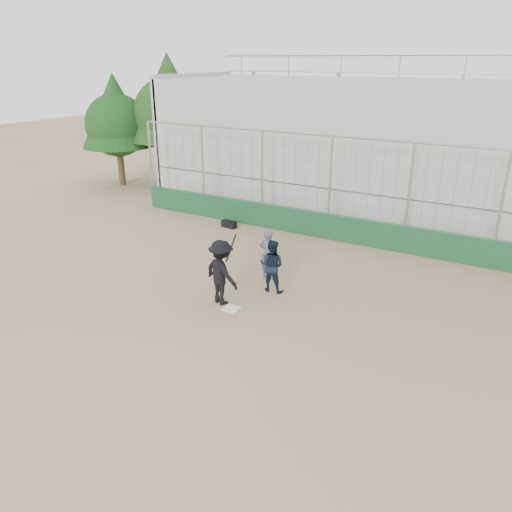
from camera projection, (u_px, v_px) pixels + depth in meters
The scene contains 10 objects.
ground at pixel (231, 309), 14.26m from camera, with size 90.00×90.00×0.00m, color brown.
home_plate at pixel (231, 308), 14.26m from camera, with size 0.44×0.44×0.02m, color white.
backstop at pixel (328, 215), 19.52m from camera, with size 18.10×0.25×4.04m.
bleachers at pixel (373, 146), 22.76m from camera, with size 20.25×6.70×6.98m.
tree_left at pixel (169, 104), 26.63m from camera, with size 4.48×4.48×7.00m.
tree_right at pixel (116, 116), 26.84m from camera, with size 3.84×3.84×6.00m.
batter_at_plate at pixel (221, 272), 14.28m from camera, with size 1.41×1.06×2.06m.
catcher_crouched at pixel (272, 274), 15.16m from camera, with size 0.84×0.67×1.13m.
umpire at pixel (268, 257), 15.97m from camera, with size 0.61×0.40×1.51m, color #474C5A.
equipment_bag at pixel (229, 224), 21.08m from camera, with size 0.70×0.37×0.32m.
Camera 1 is at (7.04, -10.59, 6.67)m, focal length 35.00 mm.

